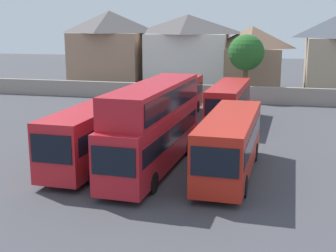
# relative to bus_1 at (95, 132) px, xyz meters

# --- Properties ---
(ground) EXTENTS (140.00, 140.00, 0.00)m
(ground) POSITION_rel_bus_1_xyz_m (3.82, 17.78, -2.02)
(ground) COLOR #424247
(depot_boundary_wall) EXTENTS (56.00, 0.50, 1.80)m
(depot_boundary_wall) POSITION_rel_bus_1_xyz_m (3.82, 23.93, -1.12)
(depot_boundary_wall) COLOR gray
(depot_boundary_wall) RESTS_ON ground
(bus_1) EXTENTS (2.79, 10.34, 3.54)m
(bus_1) POSITION_rel_bus_1_xyz_m (0.00, 0.00, 0.00)
(bus_1) COLOR red
(bus_1) RESTS_ON ground
(bus_2) EXTENTS (2.99, 11.84, 4.99)m
(bus_2) POSITION_rel_bus_1_xyz_m (3.68, -0.04, 0.79)
(bus_2) COLOR #B11923
(bus_2) RESTS_ON ground
(bus_3) EXTENTS (2.82, 10.27, 3.41)m
(bus_3) POSITION_rel_bus_1_xyz_m (8.03, -0.05, -0.07)
(bus_3) COLOR #B32115
(bus_3) RESTS_ON ground
(bus_4) EXTENTS (2.83, 11.42, 3.37)m
(bus_4) POSITION_rel_bus_1_xyz_m (1.80, 14.23, -0.09)
(bus_4) COLOR red
(bus_4) RESTS_ON ground
(bus_5) EXTENTS (2.81, 10.18, 3.31)m
(bus_5) POSITION_rel_bus_1_xyz_m (6.49, 13.55, -0.12)
(bus_5) COLOR #B41E1F
(bus_5) RESTS_ON ground
(house_terrace_left) EXTENTS (9.71, 8.10, 9.85)m
(house_terrace_left) POSITION_rel_bus_1_xyz_m (-11.55, 33.48, 3.01)
(house_terrace_left) COLOR #9E7A60
(house_terrace_left) RESTS_ON ground
(house_terrace_centre) EXTENTS (10.55, 7.14, 9.33)m
(house_terrace_centre) POSITION_rel_bus_1_xyz_m (-1.03, 33.44, 2.73)
(house_terrace_centre) COLOR silver
(house_terrace_centre) RESTS_ON ground
(house_terrace_right) EXTENTS (7.57, 6.54, 7.91)m
(house_terrace_right) POSITION_rel_bus_1_xyz_m (7.06, 33.28, 2.02)
(house_terrace_right) COLOR #9E7A60
(house_terrace_right) RESTS_ON ground
(tree_left_of_lot) EXTENTS (3.91, 3.91, 7.11)m
(tree_left_of_lot) POSITION_rel_bus_1_xyz_m (6.85, 26.43, 3.08)
(tree_left_of_lot) COLOR brown
(tree_left_of_lot) RESTS_ON ground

